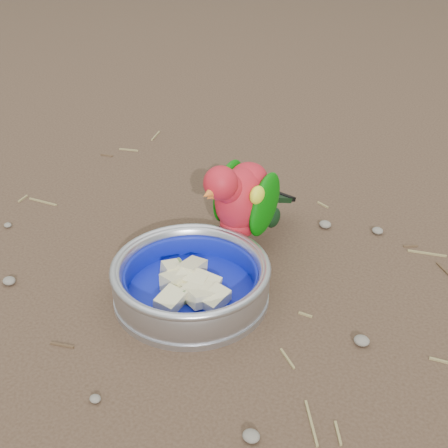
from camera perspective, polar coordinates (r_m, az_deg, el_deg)
The scene contains 6 objects.
ground at distance 0.96m, azimuth -5.81°, elevation -5.57°, with size 60.00×60.00×0.00m, color #453124.
food_bowl at distance 0.93m, azimuth -3.00°, elevation -6.42°, with size 0.23×0.23×0.02m, color #B2B2BA.
bowl_wall at distance 0.91m, azimuth -3.05°, elevation -4.94°, with size 0.23×0.23×0.04m, color #B2B2BA, non-canonical shape.
fruit_wedges at distance 0.91m, azimuth -3.04°, elevation -5.29°, with size 0.14×0.14×0.03m, color beige, non-canonical shape.
lory_parrot at distance 0.99m, azimuth 1.55°, elevation 1.59°, with size 0.10×0.21×0.17m, color #B51723, non-canonical shape.
ground_debris at distance 0.99m, azimuth -3.91°, elevation -4.21°, with size 0.90×0.80×0.01m, color olive, non-canonical shape.
Camera 1 is at (0.49, -0.59, 0.58)m, focal length 50.00 mm.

